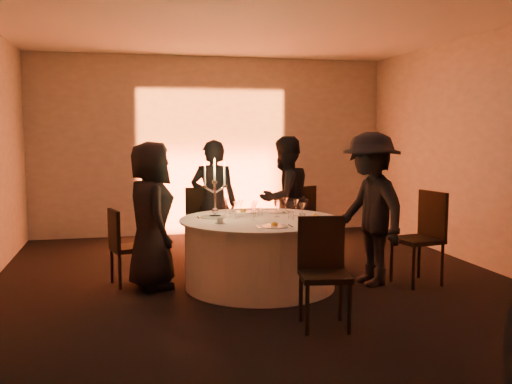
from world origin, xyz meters
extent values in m
plane|color=black|center=(0.00, 0.00, 0.00)|extent=(7.00, 7.00, 0.00)
plane|color=white|center=(0.00, 0.00, 3.00)|extent=(7.00, 7.00, 0.00)
plane|color=#A09B95|center=(0.00, 3.50, 1.50)|extent=(7.00, 0.00, 7.00)
plane|color=#A09B95|center=(0.00, -3.50, 1.50)|extent=(7.00, 0.00, 7.00)
plane|color=#A09B95|center=(3.00, 0.00, 1.50)|extent=(0.00, 7.00, 7.00)
cube|color=black|center=(0.00, 3.20, 0.05)|extent=(0.25, 0.12, 0.10)
cylinder|color=black|center=(0.00, 0.00, 0.01)|extent=(0.60, 0.60, 0.03)
cylinder|color=black|center=(0.00, 0.00, 0.38)|extent=(0.20, 0.20, 0.75)
cylinder|color=white|center=(0.00, 0.00, 0.38)|extent=(1.68, 1.68, 0.75)
cylinder|color=white|center=(0.00, 0.00, 0.76)|extent=(1.80, 1.80, 0.02)
cube|color=black|center=(-1.43, 0.42, 0.42)|extent=(0.47, 0.47, 0.05)
cube|color=black|center=(-1.60, 0.37, 0.65)|extent=(0.14, 0.38, 0.44)
cylinder|color=black|center=(-1.23, 0.30, 0.20)|extent=(0.04, 0.04, 0.41)
cylinder|color=black|center=(-1.32, 0.62, 0.20)|extent=(0.04, 0.04, 0.41)
cylinder|color=black|center=(-1.54, 0.21, 0.20)|extent=(0.04, 0.04, 0.41)
cylinder|color=black|center=(-1.64, 0.53, 0.20)|extent=(0.04, 0.04, 0.41)
cube|color=black|center=(-0.43, 1.35, 0.49)|extent=(0.56, 0.56, 0.05)
cube|color=black|center=(-0.49, 1.16, 0.76)|extent=(0.44, 0.17, 0.51)
cylinder|color=black|center=(-0.19, 1.48, 0.24)|extent=(0.04, 0.04, 0.48)
cylinder|color=black|center=(-0.55, 1.59, 0.24)|extent=(0.04, 0.04, 0.48)
cylinder|color=black|center=(-0.30, 1.11, 0.24)|extent=(0.04, 0.04, 0.48)
cylinder|color=black|center=(-0.67, 1.23, 0.24)|extent=(0.04, 0.04, 0.48)
cube|color=black|center=(0.88, 1.55, 0.47)|extent=(0.59, 0.59, 0.05)
cube|color=black|center=(0.98, 1.38, 0.74)|extent=(0.39, 0.25, 0.49)
cylinder|color=black|center=(0.95, 1.81, 0.23)|extent=(0.04, 0.04, 0.46)
cylinder|color=black|center=(0.63, 1.62, 0.23)|extent=(0.04, 0.04, 0.46)
cylinder|color=black|center=(1.13, 1.48, 0.23)|extent=(0.04, 0.04, 0.46)
cylinder|color=black|center=(0.81, 1.30, 0.23)|extent=(0.04, 0.04, 0.46)
cube|color=black|center=(1.77, -0.32, 0.51)|extent=(0.54, 0.54, 0.05)
cube|color=black|center=(1.98, -0.28, 0.80)|extent=(0.12, 0.46, 0.53)
cylinder|color=black|center=(1.54, -0.15, 0.25)|extent=(0.04, 0.04, 0.50)
cylinder|color=black|center=(1.61, -0.55, 0.25)|extent=(0.04, 0.04, 0.50)
cylinder|color=black|center=(1.93, -0.08, 0.25)|extent=(0.04, 0.04, 0.50)
cylinder|color=black|center=(2.00, -0.48, 0.25)|extent=(0.04, 0.04, 0.50)
cube|color=black|center=(0.23, -1.48, 0.47)|extent=(0.49, 0.49, 0.05)
cube|color=black|center=(0.26, -1.29, 0.73)|extent=(0.43, 0.11, 0.49)
cylinder|color=black|center=(0.02, -1.63, 0.23)|extent=(0.04, 0.04, 0.46)
cylinder|color=black|center=(0.39, -1.69, 0.23)|extent=(0.04, 0.04, 0.46)
cylinder|color=black|center=(0.08, -1.27, 0.23)|extent=(0.04, 0.04, 0.46)
cylinder|color=black|center=(0.44, -1.32, 0.23)|extent=(0.04, 0.04, 0.46)
imported|color=black|center=(-1.19, 0.22, 0.82)|extent=(0.65, 0.88, 1.63)
imported|color=black|center=(-0.35, 1.10, 0.82)|extent=(0.69, 0.56, 1.64)
imported|color=black|center=(0.62, 1.16, 0.84)|extent=(1.02, 0.95, 1.68)
imported|color=black|center=(1.24, -0.20, 0.87)|extent=(0.81, 1.21, 1.74)
cylinder|color=white|center=(-0.50, 0.20, 0.78)|extent=(0.29, 0.29, 0.01)
cube|color=silver|center=(-0.67, 0.20, 0.78)|extent=(0.01, 0.17, 0.01)
cube|color=silver|center=(-0.33, 0.20, 0.78)|extent=(0.02, 0.17, 0.01)
cylinder|color=white|center=(-0.08, 0.52, 0.78)|extent=(0.29, 0.29, 0.01)
cube|color=silver|center=(-0.25, 0.52, 0.78)|extent=(0.02, 0.17, 0.01)
cube|color=silver|center=(0.09, 0.52, 0.78)|extent=(0.02, 0.17, 0.01)
sphere|color=yellow|center=(-0.08, 0.52, 0.82)|extent=(0.07, 0.07, 0.07)
cylinder|color=white|center=(0.28, 0.44, 0.78)|extent=(0.26, 0.26, 0.01)
cube|color=silver|center=(0.11, 0.44, 0.78)|extent=(0.02, 0.17, 0.01)
cube|color=silver|center=(0.45, 0.44, 0.78)|extent=(0.02, 0.17, 0.01)
cylinder|color=white|center=(0.61, -0.13, 0.78)|extent=(0.27, 0.27, 0.01)
cube|color=silver|center=(0.44, -0.13, 0.78)|extent=(0.02, 0.17, 0.01)
cube|color=silver|center=(0.78, -0.13, 0.78)|extent=(0.01, 0.17, 0.01)
sphere|color=yellow|center=(0.61, -0.13, 0.82)|extent=(0.07, 0.07, 0.07)
cylinder|color=white|center=(0.01, -0.58, 0.78)|extent=(0.28, 0.28, 0.01)
cube|color=silver|center=(-0.16, -0.58, 0.78)|extent=(0.02, 0.17, 0.01)
cube|color=silver|center=(0.18, -0.58, 0.78)|extent=(0.02, 0.17, 0.01)
sphere|color=yellow|center=(0.01, -0.58, 0.82)|extent=(0.07, 0.07, 0.07)
cylinder|color=white|center=(-0.49, -0.24, 0.77)|extent=(0.11, 0.11, 0.01)
cylinder|color=white|center=(-0.49, -0.24, 0.81)|extent=(0.07, 0.07, 0.06)
cylinder|color=silver|center=(-0.48, 0.21, 0.78)|extent=(0.14, 0.14, 0.02)
sphere|color=silver|center=(-0.48, 0.21, 0.84)|extent=(0.07, 0.07, 0.07)
cylinder|color=silver|center=(-0.48, 0.21, 0.98)|extent=(0.03, 0.03, 0.36)
cylinder|color=silver|center=(-0.48, 0.21, 1.17)|extent=(0.06, 0.06, 0.03)
cylinder|color=silver|center=(-0.48, 0.21, 1.29)|extent=(0.02, 0.02, 0.23)
cone|color=orange|center=(-0.48, 0.21, 1.43)|extent=(0.02, 0.02, 0.04)
cylinder|color=silver|center=(-0.53, 0.21, 1.08)|extent=(0.13, 0.02, 0.09)
cylinder|color=silver|center=(-0.59, 0.21, 1.12)|extent=(0.05, 0.05, 0.03)
cylinder|color=silver|center=(-0.59, 0.21, 1.24)|extent=(0.02, 0.02, 0.23)
cone|color=orange|center=(-0.59, 0.21, 1.38)|extent=(0.02, 0.02, 0.04)
cylinder|color=silver|center=(-0.42, 0.21, 1.08)|extent=(0.13, 0.02, 0.09)
cylinder|color=silver|center=(-0.36, 0.21, 1.12)|extent=(0.05, 0.05, 0.03)
cylinder|color=silver|center=(-0.36, 0.21, 1.24)|extent=(0.02, 0.02, 0.23)
cone|color=orange|center=(-0.36, 0.21, 1.38)|extent=(0.02, 0.02, 0.04)
cylinder|color=silver|center=(-0.17, 0.23, 0.77)|extent=(0.06, 0.06, 0.01)
cylinder|color=silver|center=(-0.17, 0.23, 0.83)|extent=(0.01, 0.01, 0.10)
cone|color=silver|center=(-0.17, 0.23, 0.92)|extent=(0.07, 0.07, 0.09)
cylinder|color=silver|center=(-0.32, 0.39, 0.77)|extent=(0.06, 0.06, 0.01)
cylinder|color=silver|center=(-0.32, 0.39, 0.83)|extent=(0.01, 0.01, 0.10)
cone|color=silver|center=(-0.32, 0.39, 0.92)|extent=(0.07, 0.07, 0.09)
cylinder|color=silver|center=(0.22, 0.09, 0.77)|extent=(0.06, 0.06, 0.01)
cylinder|color=silver|center=(0.22, 0.09, 0.83)|extent=(0.01, 0.01, 0.10)
cone|color=silver|center=(0.22, 0.09, 0.92)|extent=(0.07, 0.07, 0.09)
cylinder|color=silver|center=(-0.09, -0.09, 0.77)|extent=(0.06, 0.06, 0.01)
cylinder|color=silver|center=(-0.09, -0.09, 0.83)|extent=(0.01, 0.01, 0.10)
cone|color=silver|center=(-0.09, -0.09, 0.92)|extent=(0.07, 0.07, 0.09)
cylinder|color=silver|center=(0.45, 0.10, 0.77)|extent=(0.06, 0.06, 0.01)
cylinder|color=silver|center=(0.45, 0.10, 0.83)|extent=(0.01, 0.01, 0.10)
cone|color=silver|center=(0.45, 0.10, 0.92)|extent=(0.07, 0.07, 0.09)
cylinder|color=silver|center=(0.39, 0.34, 0.77)|extent=(0.06, 0.06, 0.01)
cylinder|color=silver|center=(0.39, 0.34, 0.83)|extent=(0.01, 0.01, 0.10)
cone|color=silver|center=(0.39, 0.34, 0.92)|extent=(0.07, 0.07, 0.09)
cylinder|color=silver|center=(0.42, -0.23, 0.77)|extent=(0.06, 0.06, 0.01)
cylinder|color=silver|center=(0.42, -0.23, 0.83)|extent=(0.01, 0.01, 0.10)
cone|color=silver|center=(0.42, -0.23, 0.92)|extent=(0.07, 0.07, 0.09)
cylinder|color=silver|center=(-0.26, 0.07, 0.77)|extent=(0.06, 0.06, 0.01)
cylinder|color=silver|center=(-0.26, 0.07, 0.83)|extent=(0.01, 0.01, 0.10)
cone|color=silver|center=(-0.26, 0.07, 0.92)|extent=(0.07, 0.07, 0.09)
cylinder|color=silver|center=(-0.03, 0.11, 0.77)|extent=(0.06, 0.06, 0.01)
cylinder|color=silver|center=(-0.03, 0.11, 0.83)|extent=(0.01, 0.01, 0.10)
cone|color=silver|center=(-0.03, 0.11, 0.92)|extent=(0.07, 0.07, 0.09)
cylinder|color=silver|center=(0.40, -0.31, 0.82)|extent=(0.07, 0.07, 0.09)
cylinder|color=silver|center=(0.06, 0.26, 0.82)|extent=(0.07, 0.07, 0.09)
cylinder|color=silver|center=(0.01, 0.38, 0.82)|extent=(0.07, 0.07, 0.09)
cylinder|color=silver|center=(0.32, -0.13, 0.82)|extent=(0.07, 0.07, 0.09)
camera|label=1|loc=(-1.47, -6.14, 1.73)|focal=40.00mm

